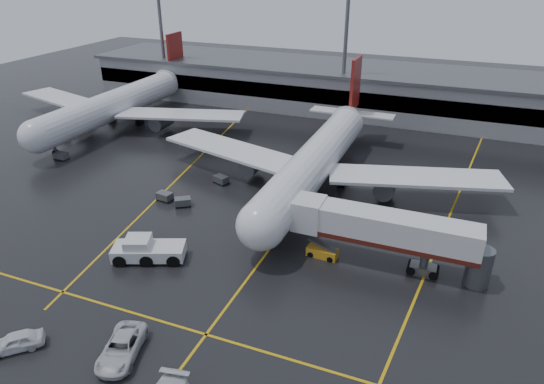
% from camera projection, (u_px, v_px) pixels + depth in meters
% --- Properties ---
extents(ground, '(220.00, 220.00, 0.00)m').
position_uv_depth(ground, '(293.00, 217.00, 59.65)').
color(ground, black).
rests_on(ground, ground).
extents(apron_line_centre, '(0.25, 90.00, 0.02)m').
position_uv_depth(apron_line_centre, '(293.00, 217.00, 59.64)').
color(apron_line_centre, gold).
rests_on(apron_line_centre, ground).
extents(apron_line_stop, '(60.00, 0.25, 0.02)m').
position_uv_depth(apron_line_stop, '(206.00, 335.00, 41.32)').
color(apron_line_stop, gold).
rests_on(apron_line_stop, ground).
extents(apron_line_left, '(9.99, 69.35, 0.02)m').
position_uv_depth(apron_line_left, '(192.00, 164.00, 74.66)').
color(apron_line_left, gold).
rests_on(apron_line_left, ground).
extents(apron_line_right, '(7.57, 69.64, 0.02)m').
position_uv_depth(apron_line_right, '(453.00, 207.00, 61.95)').
color(apron_line_right, gold).
rests_on(apron_line_right, ground).
extents(terminal, '(122.00, 19.00, 8.60)m').
position_uv_depth(terminal, '(374.00, 90.00, 97.67)').
color(terminal, gray).
rests_on(terminal, ground).
extents(light_mast_left, '(3.00, 1.20, 25.45)m').
position_uv_depth(light_mast_left, '(161.00, 30.00, 103.30)').
color(light_mast_left, '#595B60').
rests_on(light_mast_left, ground).
extents(light_mast_mid, '(3.00, 1.20, 25.45)m').
position_uv_depth(light_mast_mid, '(346.00, 41.00, 89.92)').
color(light_mast_mid, '#595B60').
rests_on(light_mast_mid, ground).
extents(main_airliner, '(48.80, 45.60, 14.10)m').
position_uv_depth(main_airliner, '(318.00, 158.00, 65.87)').
color(main_airliner, silver).
rests_on(main_airliner, ground).
extents(second_airliner, '(48.80, 45.60, 14.10)m').
position_uv_depth(second_airliner, '(119.00, 103.00, 89.91)').
color(second_airliner, silver).
rests_on(second_airliner, ground).
extents(jet_bridge, '(19.90, 3.40, 6.05)m').
position_uv_depth(jet_bridge, '(385.00, 232.00, 48.95)').
color(jet_bridge, silver).
rests_on(jet_bridge, ground).
extents(pushback_tractor, '(8.01, 5.54, 2.66)m').
position_uv_depth(pushback_tractor, '(147.00, 250.00, 51.12)').
color(pushback_tractor, silver).
rests_on(pushback_tractor, ground).
extents(belt_loader, '(3.36, 1.73, 2.07)m').
position_uv_depth(belt_loader, '(322.00, 252.00, 51.78)').
color(belt_loader, orange).
rests_on(belt_loader, ground).
extents(service_van_a, '(4.21, 6.37, 1.63)m').
position_uv_depth(service_van_a, '(122.00, 348.00, 38.83)').
color(service_van_a, silver).
rests_on(service_van_a, ground).
extents(service_van_d, '(4.44, 4.36, 1.51)m').
position_uv_depth(service_van_d, '(15.00, 342.00, 39.52)').
color(service_van_d, silver).
rests_on(service_van_d, ground).
extents(baggage_cart_a, '(2.39, 2.19, 1.12)m').
position_uv_depth(baggage_cart_a, '(183.00, 202.00, 62.07)').
color(baggage_cart_a, '#595B60').
rests_on(baggage_cart_a, ground).
extents(baggage_cart_b, '(2.17, 1.59, 1.12)m').
position_uv_depth(baggage_cart_b, '(165.00, 196.00, 63.48)').
color(baggage_cart_b, '#595B60').
rests_on(baggage_cart_b, ground).
extents(baggage_cart_c, '(2.32, 1.90, 1.12)m').
position_uv_depth(baggage_cart_c, '(221.00, 179.00, 68.20)').
color(baggage_cart_c, '#595B60').
rests_on(baggage_cart_c, ground).
extents(baggage_cart_d, '(2.21, 1.65, 1.12)m').
position_uv_depth(baggage_cart_d, '(63.00, 136.00, 84.48)').
color(baggage_cart_d, '#595B60').
rests_on(baggage_cart_d, ground).
extents(baggage_cart_e, '(2.02, 1.33, 1.12)m').
position_uv_depth(baggage_cart_e, '(61.00, 156.00, 76.09)').
color(baggage_cart_e, '#595B60').
rests_on(baggage_cart_e, ground).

